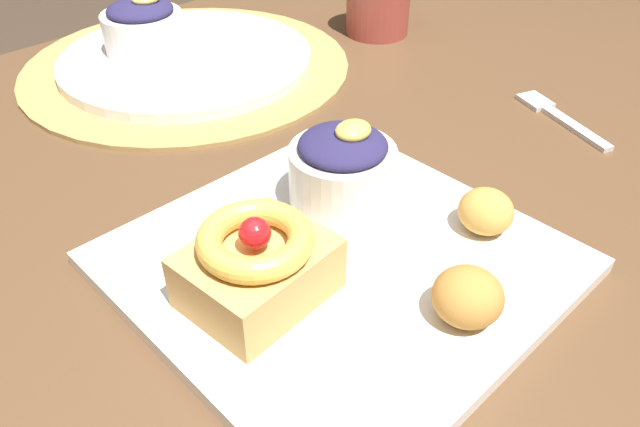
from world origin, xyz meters
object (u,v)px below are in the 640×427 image
cake_slice (257,264)px  back_ramekin (143,26)px  back_plate (186,59)px  fritter_middle (486,211)px  fork (557,115)px  fritter_front (468,297)px  front_plate (339,262)px  berry_ramekin (343,170)px

cake_slice → back_ramekin: (0.16, 0.40, 0.01)m
back_plate → back_ramekin: 0.06m
cake_slice → fritter_middle: bearing=-20.7°
fork → fritter_front: bearing=129.4°
back_ramekin → cake_slice: bearing=-111.7°
cake_slice → fritter_middle: (0.17, -0.06, -0.01)m
front_plate → berry_ramekin: bearing=42.9°
front_plate → cake_slice: (-0.07, 0.01, 0.03)m
fritter_middle → fritter_front: bearing=-152.7°
berry_ramekin → back_ramekin: (0.05, 0.37, 0.00)m
front_plate → cake_slice: 0.08m
fritter_front → back_ramekin: 0.52m
back_plate → back_ramekin: back_ramekin is taller
back_plate → fork: 0.42m
back_ramekin → fork: back_ramekin is taller
fork → back_plate: bearing=49.9°
front_plate → back_ramekin: size_ratio=3.07×
berry_ramekin → fork: bearing=-8.0°
back_ramekin → fork: 0.47m
fritter_middle → fork: bearing=15.0°
fork → back_ramekin: bearing=50.4°
berry_ramekin → back_ramekin: bearing=82.9°
front_plate → back_ramekin: back_ramekin is taller
fritter_front → fork: fritter_front is taller
cake_slice → fritter_middle: size_ratio=2.35×
back_plate → fork: back_plate is taller
cake_slice → fork: bearing=-0.6°
fritter_front → fork: size_ratio=0.37×
back_plate → berry_ramekin: bearing=-102.5°
cake_slice → back_ramekin: size_ratio=1.07×
front_plate → fork: (0.32, 0.01, -0.00)m
front_plate → back_plate: back_plate is taller
cake_slice → fork: 0.39m
cake_slice → fritter_front: size_ratio=2.15×
cake_slice → berry_ramekin: size_ratio=1.17×
fritter_middle → back_plate: size_ratio=0.14×
cake_slice → back_plate: bearing=62.7°
back_plate → fork: size_ratio=2.37×
fritter_front → back_plate: bearing=77.4°
berry_ramekin → back_ramekin: same height
cake_slice → back_plate: 0.41m
fritter_front → fork: 0.33m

